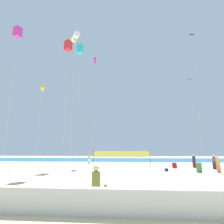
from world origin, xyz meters
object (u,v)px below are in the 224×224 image
(kite_blue_diamond, at_px, (190,80))
(kite_black_diamond, at_px, (192,36))
(beachgoer_mustard_shirt, at_px, (218,164))
(kite_white_tube, at_px, (75,37))
(beachgoer_navy_shirt, at_px, (194,160))
(kite_yellow_delta, at_px, (42,88))
(trash_barrel, at_px, (199,168))
(kite_cyan_box, at_px, (80,49))
(mother_figure, at_px, (96,183))
(toddler_figure, at_px, (106,194))
(kite_red_box, at_px, (68,46))
(kite_magenta_tube, at_px, (95,61))
(kite_magenta_box, at_px, (18,32))
(beachgoer_sage_shirt, at_px, (89,158))
(volleyball_net, at_px, (122,155))
(beach_handbag, at_px, (166,170))
(folding_beach_chair, at_px, (175,167))
(beachgoer_plum_shirt, at_px, (214,161))

(kite_blue_diamond, xyz_separation_m, kite_black_diamond, (-1.21, -6.26, 4.88))
(beachgoer_mustard_shirt, distance_m, kite_white_tube, 21.32)
(beachgoer_navy_shirt, xyz_separation_m, kite_yellow_delta, (-23.24, 1.52, 11.59))
(trash_barrel, height_order, kite_cyan_box, kite_cyan_box)
(mother_figure, bearing_deg, kite_white_tube, 126.83)
(toddler_figure, relative_size, kite_blue_diamond, 0.06)
(mother_figure, distance_m, kite_red_box, 21.06)
(kite_magenta_tube, xyz_separation_m, kite_magenta_box, (-7.82, -11.83, -1.58))
(beachgoer_sage_shirt, distance_m, volleyball_net, 6.59)
(beachgoer_sage_shirt, xyz_separation_m, kite_cyan_box, (-1.08, -4.55, 18.28))
(kite_magenta_tube, bearing_deg, beach_handbag, -43.83)
(trash_barrel, height_order, kite_white_tube, kite_white_tube)
(volleyball_net, distance_m, kite_white_tube, 18.16)
(folding_beach_chair, xyz_separation_m, kite_white_tube, (-11.29, -3.30, 14.92))
(kite_cyan_box, relative_size, kite_magenta_tube, 1.06)
(trash_barrel, xyz_separation_m, kite_magenta_tube, (-13.48, 10.57, 18.11))
(kite_blue_diamond, bearing_deg, kite_black_diamond, -100.91)
(folding_beach_chair, bearing_deg, kite_magenta_box, -147.40)
(mother_figure, distance_m, kite_magenta_box, 23.60)
(volleyball_net, height_order, kite_magenta_box, kite_magenta_box)
(trash_barrel, distance_m, kite_magenta_box, 26.99)
(kite_cyan_box, bearing_deg, folding_beach_chair, -24.43)
(beachgoer_mustard_shirt, height_order, kite_blue_diamond, kite_blue_diamond)
(mother_figure, height_order, beachgoer_navy_shirt, beachgoer_navy_shirt)
(beachgoer_plum_shirt, xyz_separation_m, volleyball_net, (-11.78, 4.92, 0.68))
(kite_cyan_box, distance_m, kite_white_tube, 10.24)
(kite_blue_diamond, relative_size, kite_white_tube, 0.97)
(beachgoer_mustard_shirt, relative_size, beachgoer_plum_shirt, 0.94)
(beachgoer_plum_shirt, relative_size, kite_cyan_box, 0.09)
(beachgoer_mustard_shirt, xyz_separation_m, beach_handbag, (-5.26, 0.84, -0.74))
(trash_barrel, relative_size, kite_black_diamond, 0.05)
(beachgoer_navy_shirt, relative_size, kite_red_box, 0.11)
(volleyball_net, height_order, kite_red_box, kite_red_box)
(beach_handbag, distance_m, kite_white_tube, 18.58)
(kite_blue_diamond, relative_size, kite_black_diamond, 0.75)
(beachgoer_sage_shirt, bearing_deg, kite_red_box, -167.56)
(kite_white_tube, bearing_deg, volleyball_net, 65.32)
(kite_blue_diamond, bearing_deg, mother_figure, -116.81)
(kite_magenta_box, bearing_deg, kite_black_diamond, 16.39)
(kite_magenta_box, bearing_deg, folding_beach_chair, 7.46)
(beachgoer_mustard_shirt, distance_m, kite_blue_diamond, 18.54)
(toddler_figure, bearing_deg, kite_magenta_box, 146.29)
(folding_beach_chair, bearing_deg, beachgoer_plum_shirt, 50.34)
(kite_cyan_box, relative_size, kite_blue_diamond, 1.31)
(kite_magenta_tube, relative_size, kite_black_diamond, 0.93)
(kite_yellow_delta, bearing_deg, mother_figure, -58.00)
(kite_cyan_box, distance_m, kite_magenta_box, 10.55)
(toddler_figure, height_order, beachgoer_plum_shirt, beachgoer_plum_shirt)
(beachgoer_navy_shirt, height_order, kite_white_tube, kite_white_tube)
(beachgoer_sage_shirt, xyz_separation_m, kite_white_tube, (0.84, -13.85, 14.44))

